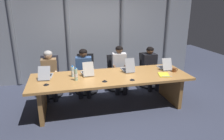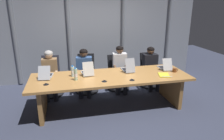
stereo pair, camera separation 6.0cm
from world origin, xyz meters
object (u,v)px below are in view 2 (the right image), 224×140
(office_chair_left_mid, at_px, (87,78))
(office_chair_right_mid, at_px, (150,74))
(office_chair_left_end, at_px, (51,80))
(coffee_mug_near, at_px, (175,70))
(conference_mic_middle, at_px, (46,84))
(laptop_left_mid, at_px, (87,71))
(conference_mic_right_side, at_px, (132,79))
(person_left_mid, at_px, (84,69))
(water_bottle_secondary, at_px, (76,74))
(laptop_right_mid, at_px, (165,67))
(water_bottle_primary, at_px, (73,72))
(office_chair_center, at_px, (118,76))
(person_left_end, at_px, (50,71))
(spiral_notepad, at_px, (164,75))
(laptop_left_end, at_px, (46,75))
(conference_mic_left_side, at_px, (104,81))
(person_right_mid, at_px, (151,65))
(laptop_center, at_px, (128,68))
(person_center, at_px, (120,66))

(office_chair_left_mid, relative_size, office_chair_right_mid, 1.05)
(office_chair_left_end, relative_size, coffee_mug_near, 7.09)
(conference_mic_middle, bearing_deg, laptop_left_mid, 27.99)
(office_chair_right_mid, distance_m, conference_mic_right_side, 1.76)
(person_left_mid, xyz_separation_m, coffee_mug_near, (1.95, -0.95, 0.12))
(conference_mic_middle, bearing_deg, water_bottle_secondary, 11.45)
(laptop_right_mid, bearing_deg, water_bottle_primary, 94.86)
(office_chair_center, relative_size, coffee_mug_near, 6.61)
(person_left_end, relative_size, spiral_notepad, 3.27)
(office_chair_left_end, relative_size, person_left_end, 0.84)
(laptop_left_end, distance_m, office_chair_right_mid, 2.86)
(conference_mic_left_side, bearing_deg, office_chair_left_end, 130.01)
(office_chair_center, xyz_separation_m, person_left_end, (-1.74, -0.16, 0.32))
(water_bottle_primary, height_order, coffee_mug_near, water_bottle_primary)
(person_right_mid, distance_m, coffee_mug_near, 0.97)
(coffee_mug_near, bearing_deg, office_chair_left_end, 158.33)
(laptop_left_end, bearing_deg, water_bottle_primary, -91.57)
(office_chair_right_mid, bearing_deg, office_chair_left_mid, -99.22)
(laptop_left_end, bearing_deg, conference_mic_middle, -169.94)
(laptop_left_end, height_order, conference_mic_middle, laptop_left_end)
(person_left_end, relative_size, conference_mic_right_side, 10.49)
(office_chair_left_end, bearing_deg, laptop_center, 71.90)
(person_center, height_order, person_right_mid, person_center)
(laptop_center, distance_m, person_left_mid, 1.15)
(office_chair_left_end, bearing_deg, coffee_mug_near, 74.26)
(person_left_end, xyz_separation_m, water_bottle_secondary, (0.57, -0.98, 0.20))
(laptop_left_mid, distance_m, water_bottle_primary, 0.33)
(laptop_center, distance_m, water_bottle_primary, 1.26)
(laptop_right_mid, bearing_deg, office_chair_left_mid, 68.08)
(person_left_end, bearing_deg, laptop_right_mid, 75.52)
(conference_mic_right_side, bearing_deg, office_chair_right_mid, 54.53)
(laptop_left_mid, relative_size, water_bottle_primary, 1.84)
(person_right_mid, bearing_deg, spiral_notepad, -7.66)
(person_center, xyz_separation_m, coffee_mug_near, (1.02, -0.95, 0.11))
(office_chair_left_end, relative_size, water_bottle_primary, 4.01)
(laptop_right_mid, bearing_deg, laptop_left_end, 92.80)
(laptop_center, xyz_separation_m, person_left_mid, (-0.94, 0.64, -0.14))
(laptop_right_mid, distance_m, spiral_notepad, 0.50)
(office_chair_center, height_order, conference_mic_left_side, office_chair_center)
(office_chair_left_mid, bearing_deg, person_left_end, -73.73)
(conference_mic_middle, bearing_deg, person_left_mid, 52.81)
(spiral_notepad, bearing_deg, conference_mic_left_side, -161.09)
(office_chair_center, height_order, spiral_notepad, office_chair_center)
(conference_mic_left_side, bearing_deg, person_left_end, 133.42)
(conference_mic_left_side, bearing_deg, laptop_left_end, 155.44)
(water_bottle_secondary, distance_m, conference_mic_left_side, 0.59)
(office_chair_left_mid, distance_m, conference_mic_right_side, 1.65)
(person_center, distance_m, conference_mic_right_side, 1.24)
(laptop_right_mid, xyz_separation_m, office_chair_right_mid, (-0.01, 0.83, -0.45))
(office_chair_left_mid, height_order, conference_mic_middle, office_chair_left_mid)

